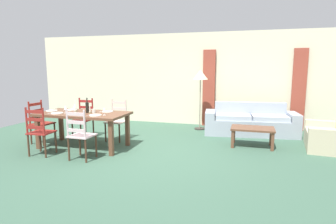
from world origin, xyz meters
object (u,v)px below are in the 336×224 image
at_px(standing_lamp, 200,78).
at_px(couch, 250,123).
at_px(dining_chair_near_right, 80,135).
at_px(wine_bottle, 87,107).
at_px(wine_glass_near_right, 104,110).
at_px(dining_table, 83,117).
at_px(dining_chair_head_west, 40,122).
at_px(wine_glass_far_left, 75,106).
at_px(armchair_upholstered, 331,138).
at_px(dining_chair_near_left, 40,131).
at_px(dining_chair_far_left, 84,118).
at_px(coffee_table, 252,130).
at_px(wine_glass_near_left, 65,108).
at_px(coffee_cup_primary, 94,111).
at_px(dining_chair_far_right, 117,120).

bearing_deg(standing_lamp, couch, -7.84).
bearing_deg(dining_chair_near_right, standing_lamp, 62.86).
bearing_deg(wine_bottle, wine_glass_near_right, -20.59).
xyz_separation_m(dining_table, couch, (3.42, 2.28, -0.37)).
bearing_deg(wine_glass_near_right, wine_bottle, 159.41).
bearing_deg(dining_chair_head_west, wine_glass_far_left, 7.84).
bearing_deg(armchair_upholstered, dining_table, -165.50).
xyz_separation_m(dining_chair_near_left, dining_chair_head_west, (-0.65, 0.78, 0.00)).
xyz_separation_m(dining_chair_far_left, couch, (3.89, 1.53, -0.19)).
xyz_separation_m(wine_bottle, standing_lamp, (1.99, 2.43, 0.54)).
bearing_deg(wine_bottle, wine_glass_far_left, 163.65).
bearing_deg(coffee_table, dining_table, -163.00).
distance_m(dining_table, dining_chair_near_right, 0.89).
xyz_separation_m(dining_chair_near_right, standing_lamp, (1.65, 3.22, 0.93)).
xyz_separation_m(wine_glass_near_right, standing_lamp, (1.48, 2.62, 0.55)).
bearing_deg(dining_table, dining_chair_near_left, -122.31).
bearing_deg(standing_lamp, wine_glass_far_left, -135.66).
bearing_deg(wine_glass_near_left, coffee_cup_primary, 15.05).
height_order(dining_table, wine_bottle, wine_bottle).
height_order(wine_glass_far_left, armchair_upholstered, wine_glass_far_left).
distance_m(dining_chair_near_right, wine_glass_near_right, 0.73).
xyz_separation_m(coffee_cup_primary, couch, (3.17, 2.26, -0.50)).
bearing_deg(armchair_upholstered, wine_glass_near_right, -161.84).
height_order(dining_chair_far_left, wine_bottle, wine_bottle).
relative_size(dining_chair_near_right, coffee_cup_primary, 10.67).
bearing_deg(dining_chair_head_west, wine_glass_near_left, -11.86).
bearing_deg(dining_chair_near_left, dining_chair_near_right, -0.52).
relative_size(dining_chair_near_right, wine_glass_far_left, 5.96).
distance_m(dining_chair_near_right, coffee_cup_primary, 0.86).
relative_size(wine_glass_near_left, coffee_cup_primary, 1.79).
distance_m(dining_chair_far_right, standing_lamp, 2.56).
height_order(dining_chair_far_right, coffee_cup_primary, dining_chair_far_right).
bearing_deg(armchair_upholstered, dining_chair_far_right, -173.17).
bearing_deg(dining_chair_far_right, coffee_table, 5.82).
relative_size(dining_chair_near_left, armchair_upholstered, 0.78).
height_order(dining_chair_near_left, standing_lamp, standing_lamp).
height_order(wine_bottle, wine_glass_far_left, wine_bottle).
xyz_separation_m(dining_table, dining_chair_near_right, (0.43, -0.76, -0.19)).
xyz_separation_m(wine_glass_far_left, coffee_table, (3.76, 0.92, -0.51)).
xyz_separation_m(dining_chair_near_left, dining_chair_near_right, (0.90, -0.01, 0.00)).
bearing_deg(coffee_table, standing_lamp, 134.90).
bearing_deg(dining_chair_far_left, wine_glass_far_left, -73.23).
xyz_separation_m(wine_bottle, wine_glass_near_left, (-0.41, -0.17, -0.01)).
bearing_deg(coffee_table, dining_chair_far_right, -174.18).
bearing_deg(dining_chair_near_left, coffee_cup_primary, 46.43).
relative_size(dining_chair_far_right, standing_lamp, 0.59).
xyz_separation_m(dining_chair_far_left, dining_chair_far_right, (0.89, -0.00, 0.00)).
bearing_deg(dining_chair_far_left, coffee_cup_primary, -45.26).
bearing_deg(coffee_cup_primary, dining_chair_head_west, 179.39).
bearing_deg(dining_chair_head_west, armchair_upholstered, 11.65).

